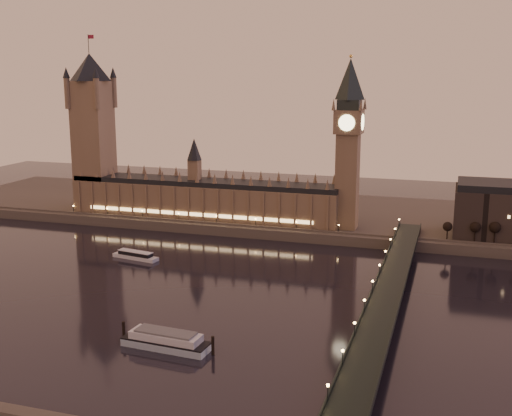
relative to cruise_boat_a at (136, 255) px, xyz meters
The scene contains 11 objects.
ground 62.56m from the cruise_boat_a, 40.29° to the right, with size 700.00×700.00×0.00m, color black.
far_embankment 146.81m from the cruise_boat_a, 58.05° to the left, with size 560.00×130.00×6.00m, color #423D35.
palace_of_westminster 83.30m from the cruise_boat_a, 84.63° to the left, with size 180.00×26.62×52.00m.
victoria_tower 125.69m from the cruise_boat_a, 131.91° to the left, with size 31.68×31.68×118.00m.
big_ben 143.79m from the cruise_boat_a, 38.39° to the left, with size 17.68×17.68×104.00m.
westminster_bridge 145.10m from the cruise_boat_a, 16.19° to the right, with size 13.20×260.00×15.30m.
bare_tree_0 176.35m from the cruise_boat_a, 22.94° to the left, with size 5.43×5.43×11.03m.
bare_tree_1 188.25m from the cruise_boat_a, 21.41° to the left, with size 5.43×5.43×11.03m.
bare_tree_2 200.28m from the cruise_boat_a, 20.06° to the left, with size 5.43×5.43×11.03m.
cruise_boat_a is the anchor object (origin of this frame).
moored_barge 119.59m from the cruise_boat_a, 56.66° to the right, with size 38.76×11.76×7.12m.
Camera 1 is at (116.85, -260.90, 101.01)m, focal length 45.00 mm.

